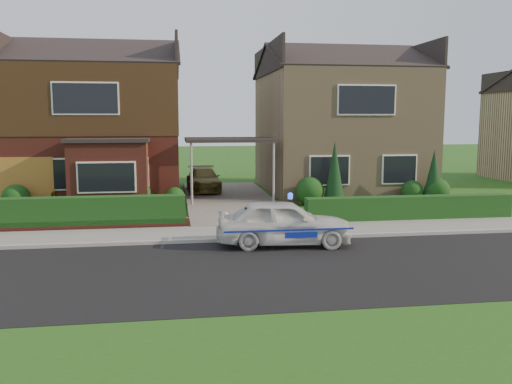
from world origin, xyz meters
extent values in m
plane|color=#1E4512|center=(0.00, 0.00, 0.00)|extent=(120.00, 120.00, 0.00)
cube|color=black|center=(0.00, 0.00, 0.00)|extent=(60.00, 6.00, 0.02)
cube|color=#9E9993|center=(0.00, 3.05, 0.06)|extent=(60.00, 0.16, 0.12)
cube|color=slate|center=(0.00, 4.10, 0.05)|extent=(60.00, 2.00, 0.10)
cube|color=#1E4512|center=(0.00, -5.00, 0.00)|extent=(60.00, 4.00, 0.01)
cube|color=#666059|center=(0.00, 11.00, 0.06)|extent=(3.80, 12.00, 0.12)
cube|color=maroon|center=(-5.80, 14.00, 2.90)|extent=(7.20, 8.00, 5.80)
cube|color=white|center=(-7.38, 9.98, 1.40)|extent=(1.80, 0.08, 1.30)
cube|color=white|center=(-4.22, 9.98, 1.40)|extent=(1.60, 0.08, 1.30)
cube|color=white|center=(-5.80, 9.98, 4.40)|extent=(2.60, 0.08, 1.30)
cube|color=black|center=(-5.80, 14.00, 4.35)|extent=(7.26, 8.06, 2.90)
cube|color=maroon|center=(-4.94, 9.30, 1.35)|extent=(3.00, 1.40, 2.70)
cube|color=black|center=(-4.94, 9.30, 2.77)|extent=(3.20, 1.60, 0.14)
cube|color=#9E8461|center=(5.80, 14.00, 2.90)|extent=(7.20, 8.00, 5.80)
cube|color=white|center=(4.22, 9.98, 1.40)|extent=(1.80, 0.08, 1.30)
cube|color=white|center=(7.38, 9.98, 1.40)|extent=(1.60, 0.08, 1.30)
cube|color=white|center=(5.80, 9.98, 4.40)|extent=(2.60, 0.08, 1.30)
cube|color=black|center=(0.00, 11.00, 2.70)|extent=(3.80, 3.00, 0.14)
cylinder|color=gray|center=(-1.70, 9.60, 1.35)|extent=(0.10, 0.10, 2.70)
cylinder|color=gray|center=(1.70, 9.60, 1.35)|extent=(0.10, 0.10, 2.70)
cube|color=brown|center=(-8.25, 9.96, 1.05)|extent=(2.20, 0.10, 2.10)
cube|color=maroon|center=(-5.80, 5.30, 0.18)|extent=(7.70, 0.25, 0.36)
cube|color=#113813|center=(-5.80, 5.45, 0.00)|extent=(7.50, 0.55, 0.90)
cube|color=#113813|center=(5.80, 5.35, 0.00)|extent=(7.50, 0.55, 0.80)
sphere|color=#113813|center=(-8.50, 9.50, 0.54)|extent=(1.08, 1.08, 1.08)
sphere|color=#113813|center=(-4.00, 9.30, 0.66)|extent=(1.32, 1.32, 1.32)
sphere|color=#113813|center=(-2.40, 9.60, 0.42)|extent=(0.84, 0.84, 0.84)
sphere|color=#113813|center=(3.20, 9.40, 0.60)|extent=(1.20, 1.20, 1.20)
sphere|color=#113813|center=(7.80, 9.50, 0.48)|extent=(0.96, 0.96, 0.96)
sphere|color=#113813|center=(8.80, 9.20, 0.54)|extent=(1.08, 1.08, 1.08)
cone|color=black|center=(4.20, 9.20, 1.30)|extent=(0.90, 0.90, 2.60)
cone|color=black|center=(8.60, 9.20, 1.10)|extent=(0.90, 0.90, 2.20)
imported|color=silver|center=(0.67, 2.40, 0.66)|extent=(1.89, 3.98, 1.31)
sphere|color=#193FF2|center=(0.86, 2.40, 1.39)|extent=(0.17, 0.17, 0.17)
cube|color=navy|center=(0.67, 1.62, 0.60)|extent=(3.54, 0.02, 0.05)
cube|color=navy|center=(0.67, 3.18, 0.60)|extent=(3.54, 0.01, 0.05)
ellipsoid|color=black|center=(-0.41, 2.30, 0.92)|extent=(0.22, 0.17, 0.21)
sphere|color=white|center=(-0.39, 2.24, 0.91)|extent=(0.11, 0.11, 0.11)
sphere|color=black|center=(-0.39, 2.28, 1.06)|extent=(0.13, 0.13, 0.13)
cone|color=black|center=(-0.43, 2.29, 1.13)|extent=(0.04, 0.04, 0.05)
cone|color=black|center=(-0.34, 2.29, 1.13)|extent=(0.04, 0.04, 0.05)
imported|color=brown|center=(-1.00, 13.83, 0.68)|extent=(1.60, 3.85, 1.11)
imported|color=gray|center=(-7.12, 9.00, 0.43)|extent=(0.60, 0.60, 0.86)
imported|color=gray|center=(-4.65, 6.00, 0.38)|extent=(0.46, 0.46, 0.76)
camera|label=1|loc=(-2.39, -12.47, 3.60)|focal=38.00mm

